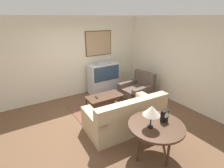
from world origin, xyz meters
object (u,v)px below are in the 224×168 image
at_px(armchair, 137,90).
at_px(coffee_table, 104,97).
at_px(couch, 125,117).
at_px(mantel_clock, 165,116).
at_px(console_table, 156,128).
at_px(tv, 104,78).
at_px(table_lamp, 152,111).

height_order(armchair, coffee_table, armchair).
bearing_deg(couch, coffee_table, -92.70).
relative_size(armchair, mantel_clock, 4.47).
distance_m(coffee_table, mantel_clock, 2.36).
xyz_separation_m(console_table, mantel_clock, (0.21, 0.01, 0.18)).
xyz_separation_m(tv, armchair, (0.73, -1.05, -0.28)).
xyz_separation_m(tv, coffee_table, (-0.58, -1.03, -0.21)).
bearing_deg(mantel_clock, coffee_table, 90.67).
height_order(tv, table_lamp, table_lamp).
relative_size(coffee_table, mantel_clock, 4.77).
relative_size(tv, console_table, 1.08).
bearing_deg(mantel_clock, console_table, -178.02).
bearing_deg(table_lamp, console_table, -3.22).
bearing_deg(table_lamp, armchair, 54.19).
bearing_deg(armchair, console_table, -38.17).
distance_m(armchair, mantel_clock, 2.68).
height_order(coffee_table, table_lamp, table_lamp).
distance_m(tv, console_table, 3.43).
height_order(tv, couch, tv).
distance_m(armchair, table_lamp, 2.93).
height_order(coffee_table, console_table, console_table).
bearing_deg(armchair, couch, -54.33).
bearing_deg(coffee_table, table_lamp, -98.48).
relative_size(coffee_table, table_lamp, 2.52).
bearing_deg(couch, table_lamp, 81.26).
xyz_separation_m(armchair, console_table, (-1.49, -2.29, 0.40)).
relative_size(tv, mantel_clock, 5.00).
bearing_deg(tv, couch, -107.07).
bearing_deg(mantel_clock, tv, 80.65).
distance_m(tv, coffee_table, 1.20).
height_order(tv, console_table, tv).
distance_m(tv, couch, 2.40).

